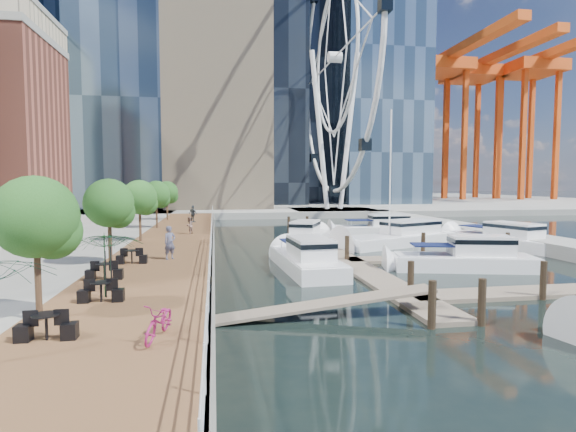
% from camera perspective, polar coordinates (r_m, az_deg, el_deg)
% --- Properties ---
extents(ground, '(520.00, 520.00, 0.00)m').
position_cam_1_polar(ground, '(22.56, 6.06, -9.57)').
color(ground, black).
rests_on(ground, ground).
extents(boardwalk, '(6.00, 60.00, 1.00)m').
position_cam_1_polar(boardwalk, '(36.58, -14.23, -3.57)').
color(boardwalk, brown).
rests_on(boardwalk, ground).
extents(seawall, '(0.25, 60.00, 1.00)m').
position_cam_1_polar(seawall, '(36.44, -9.52, -3.53)').
color(seawall, '#595954').
rests_on(seawall, ground).
extents(land_far, '(200.00, 114.00, 1.00)m').
position_cam_1_polar(land_far, '(123.35, -6.64, 1.90)').
color(land_far, gray).
rests_on(land_far, ground).
extents(breakwater, '(4.00, 60.00, 1.00)m').
position_cam_1_polar(breakwater, '(48.82, 22.70, -1.85)').
color(breakwater, gray).
rests_on(breakwater, ground).
extents(pier, '(14.00, 12.00, 1.00)m').
position_cam_1_polar(pier, '(75.92, 5.82, 0.50)').
color(pier, gray).
rests_on(pier, ground).
extents(railing, '(0.10, 60.00, 1.05)m').
position_cam_1_polar(railing, '(36.32, -9.69, -1.92)').
color(railing, white).
rests_on(railing, boardwalk).
extents(floating_docks, '(16.00, 34.00, 2.60)m').
position_cam_1_polar(floating_docks, '(34.38, 14.50, -4.08)').
color(floating_docks, '#6D6051').
rests_on(floating_docks, ground).
extents(ferris_wheel, '(5.80, 45.60, 47.80)m').
position_cam_1_polar(ferris_wheel, '(78.51, 5.96, 19.35)').
color(ferris_wheel, white).
rests_on(ferris_wheel, ground).
extents(port_cranes, '(40.00, 52.00, 38.00)m').
position_cam_1_polar(port_cranes, '(138.78, 23.05, 9.91)').
color(port_cranes, '#D84C14').
rests_on(port_cranes, ground).
extents(street_trees, '(2.60, 42.60, 4.60)m').
position_cam_1_polar(street_trees, '(35.57, -18.33, 2.26)').
color(street_trees, '#3F2B1C').
rests_on(street_trees, ground).
extents(cafe_tables, '(2.50, 13.70, 0.74)m').
position_cam_1_polar(cafe_tables, '(20.05, -22.45, -7.60)').
color(cafe_tables, black).
rests_on(cafe_tables, ground).
extents(yacht_foreground, '(9.64, 4.64, 2.15)m').
position_cam_1_polar(yacht_foreground, '(29.93, 21.37, -6.41)').
color(yacht_foreground, white).
rests_on(yacht_foreground, ground).
extents(bicycle, '(1.10, 2.09, 1.04)m').
position_cam_1_polar(bicycle, '(13.34, -15.91, -12.67)').
color(bicycle, '#87134D').
rests_on(bicycle, boardwalk).
extents(pedestrian_near, '(0.83, 0.77, 1.91)m').
position_cam_1_polar(pedestrian_near, '(26.59, -14.79, -3.29)').
color(pedestrian_near, '#4E4F68').
rests_on(pedestrian_near, boardwalk).
extents(pedestrian_mid, '(0.84, 0.90, 1.48)m').
position_cam_1_polar(pedestrian_mid, '(39.35, -12.43, -1.18)').
color(pedestrian_mid, '#806259').
rests_on(pedestrian_mid, boardwalk).
extents(pedestrian_far, '(1.13, 1.09, 1.90)m').
position_cam_1_polar(pedestrian_far, '(51.12, -11.97, 0.28)').
color(pedestrian_far, '#384146').
rests_on(pedestrian_far, boardwalk).
extents(moored_yachts, '(22.83, 34.80, 11.50)m').
position_cam_1_polar(moored_yachts, '(38.34, 14.36, -3.97)').
color(moored_yachts, white).
rests_on(moored_yachts, ground).
extents(cafe_seating, '(4.84, 10.99, 2.61)m').
position_cam_1_polar(cafe_seating, '(16.62, -25.32, -6.99)').
color(cafe_seating, '#0D321F').
rests_on(cafe_seating, ground).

